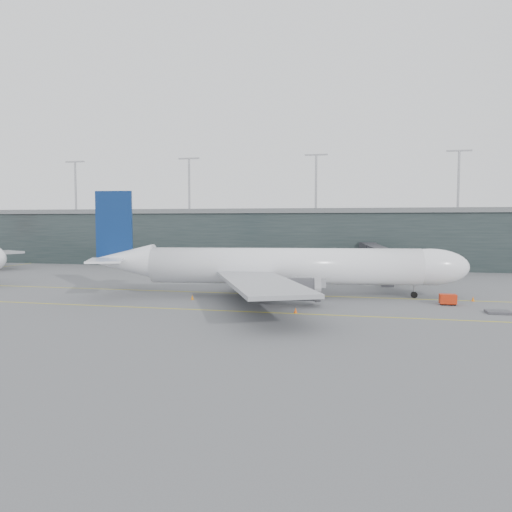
# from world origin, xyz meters

# --- Properties ---
(ground) EXTENTS (320.00, 320.00, 0.00)m
(ground) POSITION_xyz_m (0.00, 0.00, 0.00)
(ground) COLOR #57575C
(ground) RESTS_ON ground
(taxiline_a) EXTENTS (160.00, 0.25, 0.02)m
(taxiline_a) POSITION_xyz_m (0.00, -4.00, 0.01)
(taxiline_a) COLOR gold
(taxiline_a) RESTS_ON ground
(taxiline_b) EXTENTS (160.00, 0.25, 0.02)m
(taxiline_b) POSITION_xyz_m (0.00, -20.00, 0.01)
(taxiline_b) COLOR gold
(taxiline_b) RESTS_ON ground
(taxiline_lead_main) EXTENTS (0.25, 60.00, 0.02)m
(taxiline_lead_main) POSITION_xyz_m (5.00, 20.00, 0.01)
(taxiline_lead_main) COLOR gold
(taxiline_lead_main) RESTS_ON ground
(terminal) EXTENTS (240.00, 36.00, 29.00)m
(terminal) POSITION_xyz_m (-0.00, 58.00, 7.62)
(terminal) COLOR #1D2828
(terminal) RESTS_ON ground
(main_aircraft) EXTENTS (59.99, 55.89, 16.83)m
(main_aircraft) POSITION_xyz_m (5.04, -5.76, 4.72)
(main_aircraft) COLOR white
(main_aircraft) RESTS_ON ground
(jet_bridge) EXTENTS (8.71, 45.00, 6.85)m
(jet_bridge) POSITION_xyz_m (21.03, 24.63, 5.13)
(jet_bridge) COLOR #2B2B30
(jet_bridge) RESTS_ON ground
(gse_cart) EXTENTS (2.33, 1.54, 1.55)m
(gse_cart) POSITION_xyz_m (29.61, -8.64, 0.86)
(gse_cart) COLOR #B8270D
(gse_cart) RESTS_ON ground
(baggage_dolly) EXTENTS (3.05, 2.47, 0.30)m
(baggage_dolly) POSITION_xyz_m (34.99, -14.07, 0.18)
(baggage_dolly) COLOR #3E3D43
(baggage_dolly) RESTS_ON ground
(uld_a) EXTENTS (2.19, 1.94, 1.68)m
(uld_a) POSITION_xyz_m (-3.80, 9.73, 0.88)
(uld_a) COLOR #3C3C41
(uld_a) RESTS_ON ground
(uld_b) EXTENTS (2.51, 2.26, 1.89)m
(uld_b) POSITION_xyz_m (-3.81, 12.55, 0.99)
(uld_b) COLOR #3C3C41
(uld_b) RESTS_ON ground
(uld_c) EXTENTS (1.92, 1.59, 1.64)m
(uld_c) POSITION_xyz_m (1.59, 10.82, 0.86)
(uld_c) COLOR #3C3C41
(uld_c) RESTS_ON ground
(cone_nose) EXTENTS (0.48, 0.48, 0.76)m
(cone_nose) POSITION_xyz_m (33.81, -4.37, 0.38)
(cone_nose) COLOR orange
(cone_nose) RESTS_ON ground
(cone_wing_stbd) EXTENTS (0.45, 0.45, 0.71)m
(cone_wing_stbd) POSITION_xyz_m (9.24, -19.54, 0.36)
(cone_wing_stbd) COLOR #FF5A0E
(cone_wing_stbd) RESTS_ON ground
(cone_wing_port) EXTENTS (0.48, 0.48, 0.77)m
(cone_wing_port) POSITION_xyz_m (10.04, 9.30, 0.39)
(cone_wing_port) COLOR orange
(cone_wing_port) RESTS_ON ground
(cone_tail) EXTENTS (0.47, 0.47, 0.76)m
(cone_tail) POSITION_xyz_m (-7.69, -11.97, 0.38)
(cone_tail) COLOR #CD6C0B
(cone_tail) RESTS_ON ground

